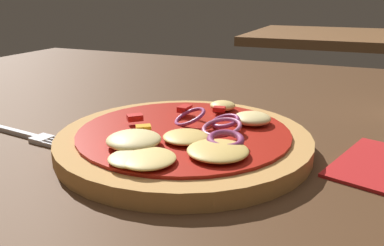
% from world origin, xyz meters
% --- Properties ---
extents(dining_table, '(1.19, 1.04, 0.03)m').
position_xyz_m(dining_table, '(0.00, 0.00, 0.02)').
color(dining_table, '#4C301C').
rests_on(dining_table, ground).
extents(pizza, '(0.24, 0.24, 0.03)m').
position_xyz_m(pizza, '(0.05, -0.03, 0.04)').
color(pizza, tan).
rests_on(pizza, dining_table).
extents(fork, '(0.16, 0.03, 0.01)m').
position_xyz_m(fork, '(-0.13, -0.06, 0.04)').
color(fork, silver).
rests_on(fork, dining_table).
extents(background_table, '(0.78, 0.58, 0.03)m').
position_xyz_m(background_table, '(0.17, 1.29, 0.02)').
color(background_table, brown).
rests_on(background_table, ground).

